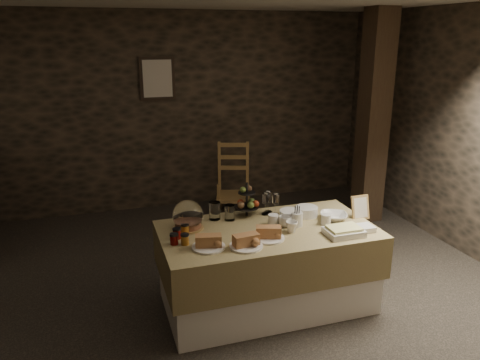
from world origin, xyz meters
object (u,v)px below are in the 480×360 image
object	(u,v)px
chair	(232,182)
fruit_stand	(247,203)
timber_column	(373,119)
buffet_table	(267,261)

from	to	relation	value
chair	fruit_stand	distance (m)	2.03
fruit_stand	timber_column	bearing A→B (deg)	30.36
buffet_table	fruit_stand	world-z (taller)	fruit_stand
timber_column	chair	bearing A→B (deg)	154.92
buffet_table	fruit_stand	bearing A→B (deg)	101.54
chair	fruit_stand	xyz separation A→B (m)	(-0.43, -1.93, 0.43)
chair	buffet_table	bearing A→B (deg)	-81.29
buffet_table	fruit_stand	size ratio (longest dim) A/B	5.83
buffet_table	timber_column	xyz separation A→B (m)	(1.96, 1.53, 0.89)
chair	timber_column	xyz separation A→B (m)	(1.59, -0.75, 0.89)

